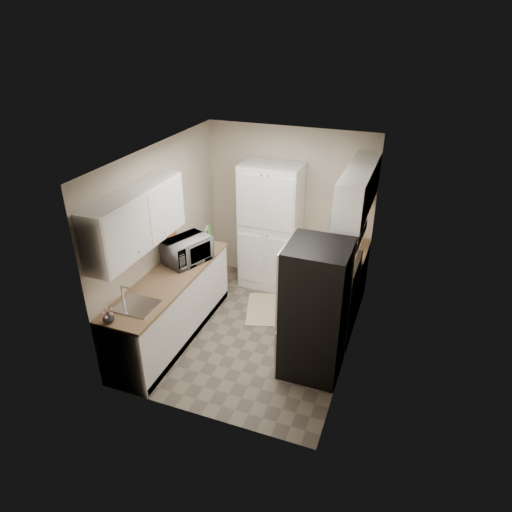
# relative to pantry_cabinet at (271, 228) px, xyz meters

# --- Properties ---
(ground) EXTENTS (3.20, 3.20, 0.00)m
(ground) POSITION_rel_pantry_cabinet_xyz_m (0.20, -1.32, -1.00)
(ground) COLOR #665B4C
(ground) RESTS_ON ground
(room_shell) EXTENTS (2.64, 3.24, 2.52)m
(room_shell) POSITION_rel_pantry_cabinet_xyz_m (0.18, -1.32, 0.63)
(room_shell) COLOR beige
(room_shell) RESTS_ON ground
(pantry_cabinet) EXTENTS (0.90, 0.55, 2.00)m
(pantry_cabinet) POSITION_rel_pantry_cabinet_xyz_m (0.00, 0.00, 0.00)
(pantry_cabinet) COLOR white
(pantry_cabinet) RESTS_ON ground
(base_cabinet_left) EXTENTS (0.60, 2.30, 0.88)m
(base_cabinet_left) POSITION_rel_pantry_cabinet_xyz_m (-0.79, -1.75, -0.56)
(base_cabinet_left) COLOR white
(base_cabinet_left) RESTS_ON ground
(countertop_left) EXTENTS (0.63, 2.33, 0.04)m
(countertop_left) POSITION_rel_pantry_cabinet_xyz_m (-0.79, -1.75, -0.10)
(countertop_left) COLOR #846647
(countertop_left) RESTS_ON base_cabinet_left
(base_cabinet_right) EXTENTS (0.60, 0.80, 0.88)m
(base_cabinet_right) POSITION_rel_pantry_cabinet_xyz_m (1.19, -0.12, -0.56)
(base_cabinet_right) COLOR white
(base_cabinet_right) RESTS_ON ground
(countertop_right) EXTENTS (0.63, 0.83, 0.04)m
(countertop_right) POSITION_rel_pantry_cabinet_xyz_m (1.19, -0.12, -0.10)
(countertop_right) COLOR #846647
(countertop_right) RESTS_ON base_cabinet_right
(electric_range) EXTENTS (0.71, 0.78, 1.13)m
(electric_range) POSITION_rel_pantry_cabinet_xyz_m (1.17, -0.93, -0.52)
(electric_range) COLOR #B7B7BC
(electric_range) RESTS_ON ground
(refrigerator) EXTENTS (0.70, 0.72, 1.70)m
(refrigerator) POSITION_rel_pantry_cabinet_xyz_m (1.14, -1.73, -0.15)
(refrigerator) COLOR #B7B7BC
(refrigerator) RESTS_ON ground
(microwave) EXTENTS (0.61, 0.72, 0.34)m
(microwave) POSITION_rel_pantry_cabinet_xyz_m (-0.75, -1.28, 0.09)
(microwave) COLOR silver
(microwave) RESTS_ON countertop_left
(wine_bottle) EXTENTS (0.07, 0.07, 0.29)m
(wine_bottle) POSITION_rel_pantry_cabinet_xyz_m (-0.83, -0.92, 0.07)
(wine_bottle) COLOR black
(wine_bottle) RESTS_ON countertop_left
(flower_vase) EXTENTS (0.17, 0.17, 0.13)m
(flower_vase) POSITION_rel_pantry_cabinet_xyz_m (-0.90, -2.83, -0.01)
(flower_vase) COLOR silver
(flower_vase) RESTS_ON countertop_left
(cutting_board) EXTENTS (0.08, 0.21, 0.26)m
(cutting_board) POSITION_rel_pantry_cabinet_xyz_m (-0.71, -0.68, 0.05)
(cutting_board) COLOR green
(cutting_board) RESTS_ON countertop_left
(toaster_oven) EXTENTS (0.33, 0.40, 0.21)m
(toaster_oven) POSITION_rel_pantry_cabinet_xyz_m (1.17, -0.06, 0.03)
(toaster_oven) COLOR silver
(toaster_oven) RESTS_ON countertop_right
(fruit_basket) EXTENTS (0.30, 0.30, 0.10)m
(fruit_basket) POSITION_rel_pantry_cabinet_xyz_m (1.18, -0.04, 0.18)
(fruit_basket) COLOR orange
(fruit_basket) RESTS_ON toaster_oven
(kitchen_mat) EXTENTS (0.75, 0.96, 0.01)m
(kitchen_mat) POSITION_rel_pantry_cabinet_xyz_m (0.18, -0.75, -0.99)
(kitchen_mat) COLOR #CEB98D
(kitchen_mat) RESTS_ON ground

